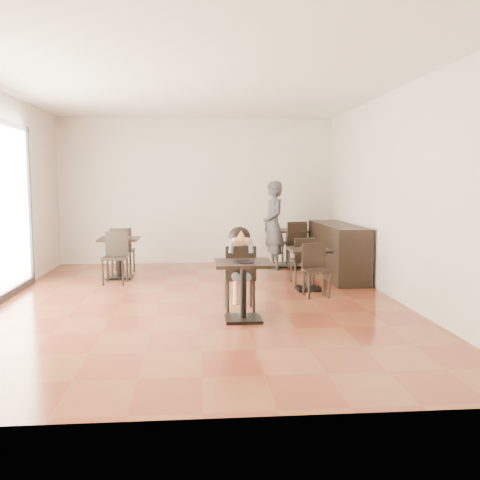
{
  "coord_description": "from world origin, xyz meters",
  "views": [
    {
      "loc": [
        -0.05,
        -7.9,
        1.78
      ],
      "look_at": [
        0.57,
        -0.62,
        1.0
      ],
      "focal_mm": 40.0,
      "sensor_mm": 36.0,
      "label": 1
    }
  ],
  "objects": [
    {
      "name": "floor",
      "position": [
        0.0,
        0.0,
        0.0
      ],
      "size": [
        6.0,
        8.0,
        0.01
      ],
      "primitive_type": "cube",
      "color": "brown",
      "rests_on": "ground"
    },
    {
      "name": "ceiling",
      "position": [
        0.0,
        0.0,
        3.2
      ],
      "size": [
        6.0,
        8.0,
        0.01
      ],
      "primitive_type": "cube",
      "color": "white",
      "rests_on": "floor"
    },
    {
      "name": "wall_back",
      "position": [
        0.0,
        4.0,
        1.6
      ],
      "size": [
        6.0,
        0.01,
        3.2
      ],
      "primitive_type": "cube",
      "color": "beige",
      "rests_on": "floor"
    },
    {
      "name": "wall_front",
      "position": [
        0.0,
        -4.0,
        1.6
      ],
      "size": [
        6.0,
        0.01,
        3.2
      ],
      "primitive_type": "cube",
      "color": "beige",
      "rests_on": "floor"
    },
    {
      "name": "wall_right",
      "position": [
        3.0,
        0.0,
        1.6
      ],
      "size": [
        0.01,
        8.0,
        3.2
      ],
      "primitive_type": "cube",
      "color": "beige",
      "rests_on": "floor"
    },
    {
      "name": "child_table",
      "position": [
        0.57,
        -1.12,
        0.39
      ],
      "size": [
        0.73,
        0.73,
        0.77
      ],
      "primitive_type": null,
      "color": "black",
      "rests_on": "floor"
    },
    {
      "name": "child_chair",
      "position": [
        0.57,
        -0.57,
        0.46
      ],
      "size": [
        0.42,
        0.42,
        0.93
      ],
      "primitive_type": null,
      "rotation": [
        0.0,
        0.0,
        3.14
      ],
      "color": "black",
      "rests_on": "floor"
    },
    {
      "name": "child",
      "position": [
        0.57,
        -0.57,
        0.58
      ],
      "size": [
        0.42,
        0.58,
        1.17
      ],
      "primitive_type": null,
      "color": "slate",
      "rests_on": "child_chair"
    },
    {
      "name": "plate",
      "position": [
        0.57,
        -1.22,
        0.78
      ],
      "size": [
        0.26,
        0.26,
        0.02
      ],
      "primitive_type": "cylinder",
      "color": "black",
      "rests_on": "child_table"
    },
    {
      "name": "pizza_slice",
      "position": [
        0.57,
        -0.76,
        1.01
      ],
      "size": [
        0.27,
        0.21,
        0.06
      ],
      "primitive_type": null,
      "color": "tan",
      "rests_on": "child"
    },
    {
      "name": "adult_patron",
      "position": [
        1.56,
        2.96,
        0.91
      ],
      "size": [
        0.55,
        0.74,
        1.82
      ],
      "primitive_type": "imported",
      "rotation": [
        0.0,
        0.0,
        -1.38
      ],
      "color": "#3B3B40",
      "rests_on": "floor"
    },
    {
      "name": "cafe_table_mid",
      "position": [
        1.84,
        0.77,
        0.34
      ],
      "size": [
        0.69,
        0.69,
        0.69
      ],
      "primitive_type": null,
      "rotation": [
        0.0,
        0.0,
        0.06
      ],
      "color": "black",
      "rests_on": "floor"
    },
    {
      "name": "cafe_table_left",
      "position": [
        -1.47,
        2.15,
        0.38
      ],
      "size": [
        0.78,
        0.78,
        0.76
      ],
      "primitive_type": null,
      "rotation": [
        0.0,
        0.0,
        -0.08
      ],
      "color": "black",
      "rests_on": "floor"
    },
    {
      "name": "cafe_table_back",
      "position": [
        1.92,
        3.26,
        0.4
      ],
      "size": [
        0.88,
        0.88,
        0.8
      ],
      "primitive_type": null,
      "rotation": [
        0.0,
        0.0,
        0.19
      ],
      "color": "black",
      "rests_on": "floor"
    },
    {
      "name": "chair_mid_a",
      "position": [
        1.84,
        1.32,
        0.41
      ],
      "size": [
        0.4,
        0.4,
        0.83
      ],
      "primitive_type": null,
      "rotation": [
        0.0,
        0.0,
        3.21
      ],
      "color": "black",
      "rests_on": "floor"
    },
    {
      "name": "chair_mid_b",
      "position": [
        1.84,
        0.22,
        0.41
      ],
      "size": [
        0.4,
        0.4,
        0.83
      ],
      "primitive_type": null,
      "rotation": [
        0.0,
        0.0,
        0.06
      ],
      "color": "black",
      "rests_on": "floor"
    },
    {
      "name": "chair_left_a",
      "position": [
        -1.47,
        2.7,
        0.46
      ],
      "size": [
        0.44,
        0.44,
        0.92
      ],
      "primitive_type": null,
      "rotation": [
        0.0,
        0.0,
        3.06
      ],
      "color": "black",
      "rests_on": "floor"
    },
    {
      "name": "chair_left_b",
      "position": [
        -1.47,
        1.6,
        0.46
      ],
      "size": [
        0.44,
        0.44,
        0.92
      ],
      "primitive_type": null,
      "rotation": [
        0.0,
        0.0,
        -0.08
      ],
      "color": "black",
      "rests_on": "floor"
    },
    {
      "name": "chair_back_a",
      "position": [
        2.08,
        3.5,
        0.48
      ],
      "size": [
        0.5,
        0.5,
        0.96
      ],
      "primitive_type": null,
      "rotation": [
        0.0,
        0.0,
        3.33
      ],
      "color": "black",
      "rests_on": "floor"
    },
    {
      "name": "chair_back_b",
      "position": [
        2.08,
        2.71,
        0.48
      ],
      "size": [
        0.5,
        0.5,
        0.96
      ],
      "primitive_type": null,
      "rotation": [
        0.0,
        0.0,
        0.19
      ],
      "color": "black",
      "rests_on": "floor"
    },
    {
      "name": "service_counter",
      "position": [
        2.65,
        2.0,
        0.5
      ],
      "size": [
        0.6,
        2.4,
        1.0
      ],
      "primitive_type": "cube",
      "color": "black",
      "rests_on": "floor"
    }
  ]
}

